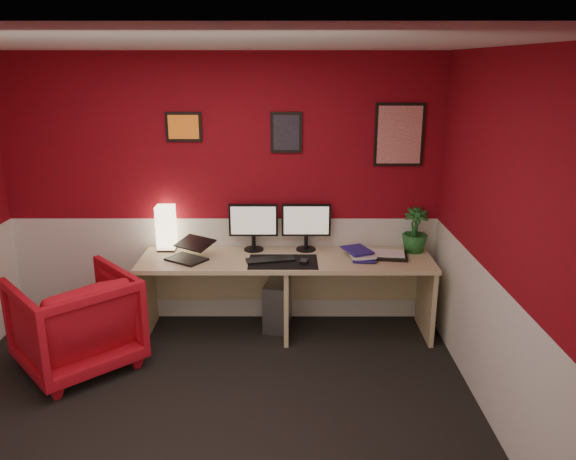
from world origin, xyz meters
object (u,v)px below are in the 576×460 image
object	(u,v)px
zen_tray	(387,255)
pc_tower	(278,303)
laptop	(186,248)
potted_plant	(415,230)
monitor_right	(306,220)
armchair	(75,322)
monitor_left	(253,220)
desk	(286,296)
shoji_lamp	(166,229)

from	to	relation	value
zen_tray	pc_tower	size ratio (longest dim) A/B	0.78
laptop	potted_plant	world-z (taller)	potted_plant
laptop	monitor_right	world-z (taller)	monitor_right
potted_plant	armchair	distance (m)	3.02
monitor_left	laptop	bearing A→B (deg)	-154.06
monitor_right	pc_tower	xyz separation A→B (m)	(-0.26, -0.07, -0.80)
potted_plant	desk	bearing A→B (deg)	-171.25
monitor_right	pc_tower	size ratio (longest dim) A/B	1.29
zen_tray	pc_tower	distance (m)	1.12
desk	pc_tower	distance (m)	0.23
monitor_left	potted_plant	distance (m)	1.48
zen_tray	armchair	bearing A→B (deg)	-166.61
desk	laptop	bearing A→B (deg)	-176.09
shoji_lamp	pc_tower	bearing A→B (deg)	-3.92
monitor_right	pc_tower	distance (m)	0.84
monitor_left	desk	bearing A→B (deg)	-36.06
monitor_right	zen_tray	distance (m)	0.80
armchair	potted_plant	bearing A→B (deg)	152.64
shoji_lamp	potted_plant	distance (m)	2.28
zen_tray	potted_plant	world-z (taller)	potted_plant
desk	monitor_left	bearing A→B (deg)	143.94
desk	potted_plant	size ratio (longest dim) A/B	6.31
monitor_right	zen_tray	xyz separation A→B (m)	(0.72, -0.20, -0.28)
desk	shoji_lamp	world-z (taller)	shoji_lamp
monitor_left	shoji_lamp	bearing A→B (deg)	179.36
monitor_left	pc_tower	xyz separation A→B (m)	(0.22, -0.06, -0.80)
laptop	potted_plant	size ratio (longest dim) A/B	0.80
monitor_left	zen_tray	world-z (taller)	monitor_left
monitor_left	monitor_right	world-z (taller)	same
shoji_lamp	pc_tower	size ratio (longest dim) A/B	0.89
laptop	armchair	bearing A→B (deg)	-112.83
monitor_left	monitor_right	size ratio (longest dim) A/B	1.00
monitor_left	potted_plant	bearing A→B (deg)	-1.54
shoji_lamp	laptop	bearing A→B (deg)	-51.76
pc_tower	potted_plant	bearing A→B (deg)	11.52
monitor_left	zen_tray	bearing A→B (deg)	-9.06
desk	monitor_right	bearing A→B (deg)	50.93
laptop	armchair	distance (m)	1.07
desk	zen_tray	world-z (taller)	zen_tray
potted_plant	armchair	xyz separation A→B (m)	(-2.87, -0.77, -0.54)
monitor_right	shoji_lamp	bearing A→B (deg)	179.79
monitor_left	monitor_right	distance (m)	0.48
shoji_lamp	pc_tower	world-z (taller)	shoji_lamp
laptop	armchair	world-z (taller)	laptop
desk	monitor_right	world-z (taller)	monitor_right
desk	laptop	size ratio (longest dim) A/B	7.88
desk	laptop	world-z (taller)	laptop
laptop	monitor_right	bearing A→B (deg)	49.27
potted_plant	armchair	world-z (taller)	potted_plant
desk	laptop	distance (m)	1.00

